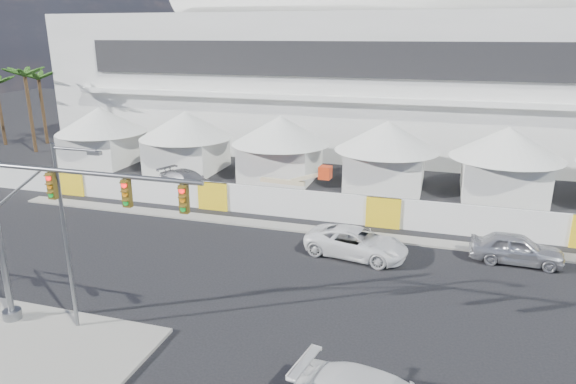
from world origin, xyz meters
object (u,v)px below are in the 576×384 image
(sedan_silver, at_px, (516,248))
(streetlight_median, at_px, (68,226))
(traffic_mast, at_px, (35,230))
(pickup_curb, at_px, (356,243))
(boom_lift, at_px, (277,193))
(lot_car_c, at_px, (188,181))

(sedan_silver, relative_size, streetlight_median, 0.61)
(traffic_mast, relative_size, streetlight_median, 1.25)
(pickup_curb, xyz_separation_m, traffic_mast, (-11.23, -11.28, 3.73))
(sedan_silver, relative_size, boom_lift, 0.76)
(pickup_curb, xyz_separation_m, lot_car_c, (-14.95, 8.48, 0.01))
(traffic_mast, distance_m, boom_lift, 19.52)
(boom_lift, bearing_deg, traffic_mast, -97.84)
(pickup_curb, distance_m, lot_car_c, 17.19)
(pickup_curb, height_order, traffic_mast, traffic_mast)
(pickup_curb, height_order, streetlight_median, streetlight_median)
(boom_lift, bearing_deg, lot_car_c, 176.97)
(traffic_mast, bearing_deg, sedan_silver, 33.22)
(streetlight_median, bearing_deg, boom_lift, 81.49)
(pickup_curb, height_order, lot_car_c, lot_car_c)
(streetlight_median, relative_size, boom_lift, 1.24)
(traffic_mast, bearing_deg, boom_lift, 77.75)
(traffic_mast, bearing_deg, pickup_curb, 45.12)
(streetlight_median, xyz_separation_m, boom_lift, (2.75, 18.38, -3.83))
(pickup_curb, relative_size, lot_car_c, 1.03)
(sedan_silver, distance_m, pickup_curb, 8.69)
(sedan_silver, bearing_deg, streetlight_median, 125.59)
(pickup_curb, height_order, boom_lift, boom_lift)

